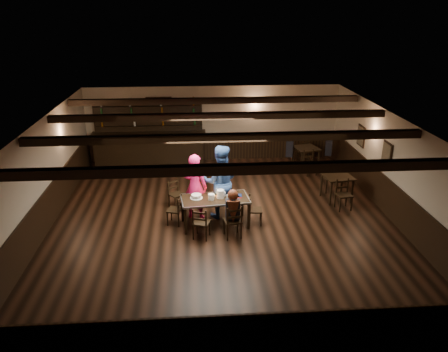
{
  "coord_description": "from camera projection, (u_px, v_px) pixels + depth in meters",
  "views": [
    {
      "loc": [
        -0.73,
        -10.29,
        5.35
      ],
      "look_at": [
        0.04,
        0.2,
        1.21
      ],
      "focal_mm": 35.0,
      "sensor_mm": 36.0,
      "label": 1
    }
  ],
  "objects": [
    {
      "name": "ground",
      "position": [
        223.0,
        221.0,
        11.56
      ],
      "size": [
        10.0,
        10.0,
        0.0
      ],
      "primitive_type": "plane",
      "color": "black",
      "rests_on": "ground"
    },
    {
      "name": "salt_shaker",
      "position": [
        227.0,
        196.0,
        11.09
      ],
      "size": [
        0.04,
        0.04,
        0.1
      ],
      "primitive_type": "cylinder",
      "color": "silver",
      "rests_on": "dining_table"
    },
    {
      "name": "plate_stack_b",
      "position": [
        220.0,
        194.0,
        11.09
      ],
      "size": [
        0.19,
        0.19,
        0.22
      ],
      "primitive_type": "cylinder",
      "color": "white",
      "rests_on": "dining_table"
    },
    {
      "name": "bg_patron_right",
      "position": [
        329.0,
        144.0,
        15.11
      ],
      "size": [
        0.33,
        0.42,
        0.76
      ],
      "color": "black",
      "rests_on": "ground"
    },
    {
      "name": "chair_near_left",
      "position": [
        201.0,
        221.0,
        10.52
      ],
      "size": [
        0.48,
        0.47,
        0.82
      ],
      "color": "black",
      "rests_on": "ground"
    },
    {
      "name": "cake",
      "position": [
        196.0,
        196.0,
        11.1
      ],
      "size": [
        0.32,
        0.32,
        0.1
      ],
      "color": "white",
      "rests_on": "dining_table"
    },
    {
      "name": "back_table_a",
      "position": [
        337.0,
        179.0,
        12.61
      ],
      "size": [
        0.9,
        0.9,
        0.75
      ],
      "color": "black",
      "rests_on": "ground"
    },
    {
      "name": "pepper_shaker",
      "position": [
        229.0,
        196.0,
        11.1
      ],
      "size": [
        0.04,
        0.04,
        0.1
      ],
      "primitive_type": "cylinder",
      "color": "#A5A8AD",
      "rests_on": "dining_table"
    },
    {
      "name": "chair_far_pushed",
      "position": [
        175.0,
        191.0,
        12.23
      ],
      "size": [
        0.51,
        0.51,
        0.8
      ],
      "color": "black",
      "rests_on": "ground"
    },
    {
      "name": "chair_end_right",
      "position": [
        253.0,
        208.0,
        11.28
      ],
      "size": [
        0.37,
        0.39,
        0.77
      ],
      "color": "black",
      "rests_on": "ground"
    },
    {
      "name": "menu_red",
      "position": [
        236.0,
        198.0,
        11.14
      ],
      "size": [
        0.35,
        0.32,
        0.0
      ],
      "primitive_type": "cube",
      "rotation": [
        0.0,
        0.0,
        0.57
      ],
      "color": "maroon",
      "rests_on": "dining_table"
    },
    {
      "name": "menu_blue",
      "position": [
        235.0,
        195.0,
        11.26
      ],
      "size": [
        0.36,
        0.26,
        0.0
      ],
      "primitive_type": "cube",
      "rotation": [
        0.0,
        0.0,
        -0.07
      ],
      "color": "#0E1C49",
      "rests_on": "dining_table"
    },
    {
      "name": "man_blue",
      "position": [
        220.0,
        182.0,
        11.5
      ],
      "size": [
        1.0,
        0.8,
        2.0
      ],
      "primitive_type": "imported",
      "rotation": [
        0.0,
        0.0,
        3.09
      ],
      "color": "navy",
      "rests_on": "ground"
    },
    {
      "name": "tea_light",
      "position": [
        214.0,
        196.0,
        11.19
      ],
      "size": [
        0.06,
        0.06,
        0.06
      ],
      "color": "#A5A8AD",
      "rests_on": "dining_table"
    },
    {
      "name": "drink_glass",
      "position": [
        224.0,
        194.0,
        11.21
      ],
      "size": [
        0.08,
        0.08,
        0.12
      ],
      "primitive_type": "cylinder",
      "color": "silver",
      "rests_on": "dining_table"
    },
    {
      "name": "chair_end_left",
      "position": [
        177.0,
        208.0,
        11.25
      ],
      "size": [
        0.44,
        0.45,
        0.79
      ],
      "color": "black",
      "rests_on": "ground"
    },
    {
      "name": "bar_counter",
      "position": [
        149.0,
        144.0,
        15.51
      ],
      "size": [
        3.99,
        0.7,
        2.2
      ],
      "color": "black",
      "rests_on": "ground"
    },
    {
      "name": "seated_person",
      "position": [
        233.0,
        206.0,
        10.48
      ],
      "size": [
        0.34,
        0.51,
        0.83
      ],
      "color": "black",
      "rests_on": "ground"
    },
    {
      "name": "back_table_b",
      "position": [
        306.0,
        150.0,
        15.08
      ],
      "size": [
        0.95,
        0.95,
        0.75
      ],
      "color": "black",
      "rests_on": "ground"
    },
    {
      "name": "room_shell",
      "position": [
        223.0,
        158.0,
        10.96
      ],
      "size": [
        9.02,
        10.02,
        2.71
      ],
      "color": "beige",
      "rests_on": "ground"
    },
    {
      "name": "dining_table",
      "position": [
        215.0,
        201.0,
        11.13
      ],
      "size": [
        1.8,
        1.04,
        0.75
      ],
      "color": "black",
      "rests_on": "ground"
    },
    {
      "name": "chair_near_right",
      "position": [
        233.0,
        219.0,
        10.55
      ],
      "size": [
        0.46,
        0.45,
        0.87
      ],
      "color": "black",
      "rests_on": "ground"
    },
    {
      "name": "plate_stack_a",
      "position": [
        211.0,
        197.0,
        11.01
      ],
      "size": [
        0.16,
        0.16,
        0.15
      ],
      "primitive_type": "cylinder",
      "color": "white",
      "rests_on": "dining_table"
    },
    {
      "name": "woman_pink",
      "position": [
        195.0,
        187.0,
        11.44
      ],
      "size": [
        0.77,
        0.64,
        1.8
      ],
      "primitive_type": "imported",
      "rotation": [
        0.0,
        0.0,
        2.76
      ],
      "color": "#ED1D53",
      "rests_on": "ground"
    },
    {
      "name": "bg_patron_left",
      "position": [
        290.0,
        144.0,
        14.98
      ],
      "size": [
        0.33,
        0.44,
        0.8
      ],
      "color": "black",
      "rests_on": "ground"
    }
  ]
}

